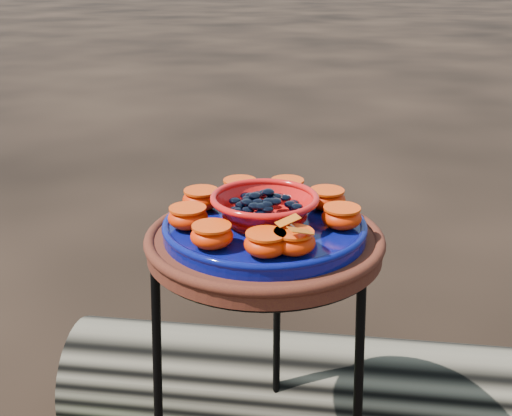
# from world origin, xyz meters

# --- Properties ---
(plant_stand) EXTENTS (0.44, 0.44, 0.70)m
(plant_stand) POSITION_xyz_m (0.00, 0.00, 0.35)
(plant_stand) COLOR black
(plant_stand) RESTS_ON ground
(terracotta_saucer) EXTENTS (0.41, 0.41, 0.03)m
(terracotta_saucer) POSITION_xyz_m (0.00, 0.00, 0.72)
(terracotta_saucer) COLOR #3B1210
(terracotta_saucer) RESTS_ON plant_stand
(cobalt_plate) EXTENTS (0.35, 0.35, 0.02)m
(cobalt_plate) POSITION_xyz_m (0.00, 0.00, 0.74)
(cobalt_plate) COLOR #000537
(cobalt_plate) RESTS_ON terracotta_saucer
(red_bowl) EXTENTS (0.17, 0.17, 0.05)m
(red_bowl) POSITION_xyz_m (0.00, 0.00, 0.78)
(red_bowl) COLOR red
(red_bowl) RESTS_ON cobalt_plate
(glass_gems) EXTENTS (0.14, 0.14, 0.02)m
(glass_gems) POSITION_xyz_m (0.00, 0.00, 0.82)
(glass_gems) COLOR black
(glass_gems) RESTS_ON red_bowl
(orange_half_0) EXTENTS (0.07, 0.07, 0.04)m
(orange_half_0) POSITION_xyz_m (0.06, -0.12, 0.78)
(orange_half_0) COLOR red
(orange_half_0) RESTS_ON cobalt_plate
(orange_half_1) EXTENTS (0.07, 0.07, 0.04)m
(orange_half_1) POSITION_xyz_m (0.13, -0.00, 0.78)
(orange_half_1) COLOR red
(orange_half_1) RESTS_ON cobalt_plate
(orange_half_2) EXTENTS (0.07, 0.07, 0.04)m
(orange_half_2) POSITION_xyz_m (0.10, 0.08, 0.78)
(orange_half_2) COLOR red
(orange_half_2) RESTS_ON cobalt_plate
(orange_half_3) EXTENTS (0.07, 0.07, 0.04)m
(orange_half_3) POSITION_xyz_m (0.03, 0.13, 0.78)
(orange_half_3) COLOR red
(orange_half_3) RESTS_ON cobalt_plate
(orange_half_4) EXTENTS (0.07, 0.07, 0.04)m
(orange_half_4) POSITION_xyz_m (-0.06, 0.11, 0.78)
(orange_half_4) COLOR red
(orange_half_4) RESTS_ON cobalt_plate
(orange_half_5) EXTENTS (0.07, 0.07, 0.04)m
(orange_half_5) POSITION_xyz_m (-0.12, 0.05, 0.78)
(orange_half_5) COLOR red
(orange_half_5) RESTS_ON cobalt_plate
(orange_half_6) EXTENTS (0.07, 0.07, 0.04)m
(orange_half_6) POSITION_xyz_m (-0.12, -0.04, 0.78)
(orange_half_6) COLOR red
(orange_half_6) RESTS_ON cobalt_plate
(orange_half_7) EXTENTS (0.07, 0.07, 0.04)m
(orange_half_7) POSITION_xyz_m (-0.07, -0.11, 0.78)
(orange_half_7) COLOR red
(orange_half_7) RESTS_ON cobalt_plate
(orange_half_8) EXTENTS (0.07, 0.07, 0.04)m
(orange_half_8) POSITION_xyz_m (0.02, -0.13, 0.78)
(orange_half_8) COLOR red
(orange_half_8) RESTS_ON cobalt_plate
(butterfly) EXTENTS (0.09, 0.08, 0.01)m
(butterfly) POSITION_xyz_m (0.06, -0.12, 0.80)
(butterfly) COLOR #BE4B0A
(butterfly) RESTS_ON orange_half_0
(driftwood_log) EXTENTS (1.68, 0.46, 0.31)m
(driftwood_log) POSITION_xyz_m (0.30, 0.33, 0.16)
(driftwood_log) COLOR black
(driftwood_log) RESTS_ON ground
(foliage_back) EXTENTS (0.29, 0.29, 0.15)m
(foliage_back) POSITION_xyz_m (-0.09, 0.48, 0.07)
(foliage_back) COLOR #306B1D
(foliage_back) RESTS_ON ground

